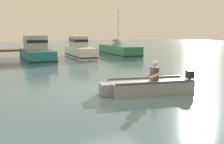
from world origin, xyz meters
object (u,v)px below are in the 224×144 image
Objects in this scene: moored_boat_teal at (36,51)px; moored_boat_white at (79,49)px; moored_boat_green at (119,50)px; rowboat_with_person at (149,86)px.

moored_boat_teal is 1.00× the size of moored_boat_white.
moored_boat_white is (4.13, 0.67, -0.02)m from moored_boat_teal.
moored_boat_green is (4.17, -0.27, -0.26)m from moored_boat_white.
moored_boat_white reaches higher than rowboat_with_person.
moored_boat_teal is (-0.64, 13.63, 0.50)m from rowboat_with_person.
moored_boat_green is at bearing -3.69° from moored_boat_white.
rowboat_with_person is 0.62× the size of moored_boat_teal.
moored_boat_green is at bearing 2.78° from moored_boat_teal.
moored_boat_green is (7.67, 14.03, 0.22)m from rowboat_with_person.
rowboat_with_person is at bearing -87.30° from moored_boat_teal.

